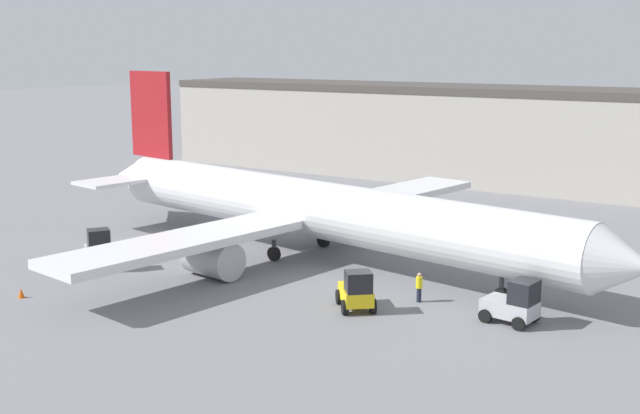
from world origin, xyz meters
TOP-DOWN VIEW (x-y plane):
  - ground_plane at (0.00, 0.00)m, footprint 400.00×400.00m
  - terminal_building at (-4.38, 34.30)m, footprint 68.69×10.72m
  - airplane at (-1.05, 0.16)m, footprint 43.49×36.19m
  - ground_crew_worker at (9.40, -4.71)m, footprint 0.36×0.36m
  - baggage_tug at (7.25, -7.67)m, footprint 3.01×3.08m
  - belt_loader_truck at (-10.17, -9.43)m, footprint 3.06×2.86m
  - pushback_tug at (14.83, -5.20)m, footprint 2.74×2.15m
  - safety_cone_near at (-9.11, -15.89)m, footprint 0.36×0.36m

SIDE VIEW (x-z plane):
  - ground_plane at x=0.00m, z-range 0.00..0.00m
  - safety_cone_near at x=-9.11m, z-range 0.00..0.55m
  - ground_crew_worker at x=9.40m, z-range 0.05..1.68m
  - baggage_tug at x=7.25m, z-range -0.10..2.09m
  - pushback_tug at x=14.83m, z-range -0.12..2.16m
  - belt_loader_truck at x=-10.17m, z-range -0.12..2.44m
  - airplane at x=-1.05m, z-range -2.70..8.94m
  - terminal_building at x=-4.38m, z-range 0.01..9.64m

